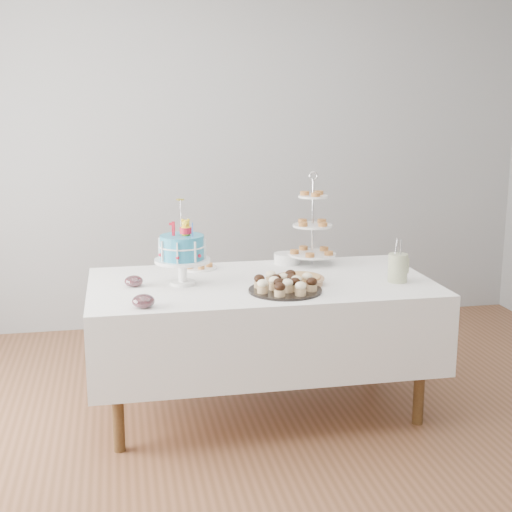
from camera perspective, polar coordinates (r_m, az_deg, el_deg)
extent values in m
plane|color=brown|center=(4.02, 1.27, -13.78)|extent=(5.00, 5.00, 0.00)
cube|color=#9D9FA2|center=(5.59, -3.12, 8.08)|extent=(5.00, 0.04, 2.70)
cube|color=#9D9FA2|center=(1.76, 15.63, -2.08)|extent=(5.00, 0.04, 2.70)
cube|color=white|center=(4.09, 0.40, -5.07)|extent=(1.92, 1.02, 0.45)
cylinder|color=brown|center=(3.74, -11.05, -10.47)|extent=(0.06, 0.06, 0.67)
cylinder|color=brown|center=(4.07, 13.00, -8.64)|extent=(0.06, 0.06, 0.67)
cylinder|color=brown|center=(4.43, -11.12, -6.77)|extent=(0.06, 0.06, 0.67)
cylinder|color=brown|center=(4.71, 9.34, -5.53)|extent=(0.06, 0.06, 0.67)
cylinder|color=teal|center=(3.93, -5.93, 0.71)|extent=(0.24, 0.24, 0.13)
torus|color=white|center=(3.93, -5.93, 0.81)|extent=(0.26, 0.26, 0.01)
cube|color=red|center=(3.91, -6.63, 2.19)|extent=(0.03, 0.02, 0.08)
cylinder|color=blue|center=(3.86, -5.11, 2.11)|extent=(0.01, 0.01, 0.08)
cylinder|color=silver|center=(3.93, -6.04, 3.09)|extent=(0.00, 0.00, 0.19)
cylinder|color=yellow|center=(3.92, -6.07, 4.52)|extent=(0.05, 0.05, 0.01)
cylinder|color=black|center=(3.81, 2.36, -2.76)|extent=(0.39, 0.39, 0.01)
ellipsoid|color=black|center=(3.78, 1.23, -1.99)|extent=(0.06, 0.06, 0.04)
ellipsoid|color=#FFF1C5|center=(3.82, 3.49, -1.87)|extent=(0.06, 0.06, 0.04)
cylinder|color=tan|center=(3.97, 3.47, -2.01)|extent=(0.26, 0.26, 0.03)
cylinder|color=#BC8249|center=(3.96, 3.47, -1.73)|extent=(0.23, 0.23, 0.02)
torus|color=tan|center=(3.96, 3.47, -1.78)|extent=(0.28, 0.28, 0.02)
cylinder|color=silver|center=(4.40, 4.55, 2.72)|extent=(0.01, 0.01, 0.53)
cylinder|color=white|center=(4.43, 4.51, 0.15)|extent=(0.30, 0.30, 0.01)
cylinder|color=white|center=(4.40, 4.55, 2.45)|extent=(0.24, 0.24, 0.01)
cylinder|color=white|center=(4.37, 4.59, 4.77)|extent=(0.18, 0.18, 0.01)
torus|color=silver|center=(4.36, 4.62, 6.41)|extent=(0.06, 0.01, 0.06)
cylinder|color=white|center=(4.45, 2.50, -0.20)|extent=(0.16, 0.16, 0.06)
cylinder|color=white|center=(4.33, -4.60, -0.93)|extent=(0.22, 0.22, 0.01)
ellipsoid|color=silver|center=(3.56, -9.00, -3.58)|extent=(0.11, 0.11, 0.07)
cylinder|color=#5A0712|center=(3.56, -8.99, -3.67)|extent=(0.08, 0.08, 0.03)
ellipsoid|color=silver|center=(3.96, -9.76, -2.00)|extent=(0.10, 0.10, 0.06)
cylinder|color=#5A0712|center=(3.96, -9.75, -2.06)|extent=(0.07, 0.07, 0.03)
cylinder|color=beige|center=(4.07, 11.28, -0.94)|extent=(0.11, 0.11, 0.16)
cylinder|color=beige|center=(4.07, 12.07, -0.76)|extent=(0.01, 0.01, 0.08)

